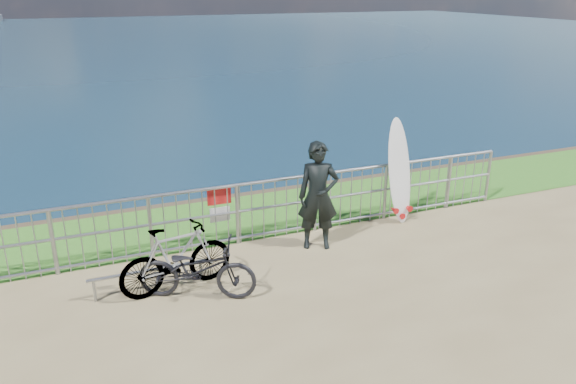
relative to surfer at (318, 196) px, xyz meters
name	(u,v)px	position (x,y,z in m)	size (l,w,h in m)	color
grass_strip	(246,216)	(-0.75, 1.75, -0.94)	(120.00, 120.00, 0.00)	#2E721F
railing	(265,209)	(-0.75, 0.65, -0.37)	(10.06, 0.10, 1.13)	#919398
surfer	(318,196)	(0.00, 0.00, 0.00)	(0.69, 0.45, 1.90)	black
surfboard	(399,175)	(1.94, 0.49, -0.02)	(0.60, 0.55, 2.03)	white
bicycle_near	(197,269)	(-2.34, -0.88, -0.49)	(0.60, 1.73, 0.91)	black
bicycle_far	(176,258)	(-2.58, -0.54, -0.42)	(0.49, 1.75, 1.05)	black
bike_rack	(149,273)	(-2.98, -0.43, -0.64)	(1.77, 0.05, 0.37)	#919398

